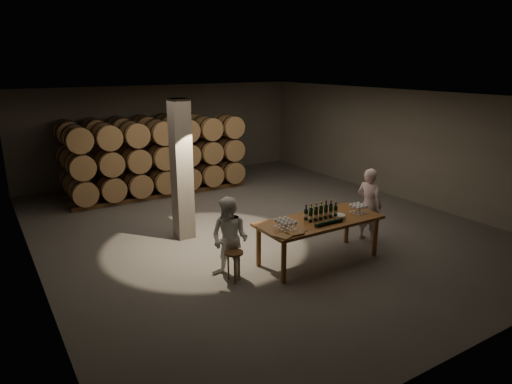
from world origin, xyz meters
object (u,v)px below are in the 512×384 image
stool (234,257)px  person_woman (230,239)px  plate (338,215)px  person_man (369,205)px  tasting_table (319,224)px  notebook_near (295,233)px  bottle_cluster (321,213)px

stool → person_woman: person_woman is taller
plate → stool: size_ratio=0.49×
person_man → stool: bearing=81.6°
stool → person_man: 3.62m
tasting_table → notebook_near: notebook_near is taller
bottle_cluster → stool: (-1.99, 0.08, -0.53)m
person_woman → person_man: bearing=58.4°
stool → person_man: (3.60, 0.16, 0.36)m
plate → stool: 2.45m
stool → person_man: person_man is taller
plate → person_man: 1.23m
plate → notebook_near: (-1.39, -0.37, 0.01)m
notebook_near → person_man: person_man is taller
bottle_cluster → tasting_table: bearing=-146.8°
person_man → plate: bearing=93.2°
person_man → notebook_near: bearing=93.6°
stool → person_woman: 0.35m
tasting_table → person_man: (1.69, 0.29, 0.05)m
notebook_near → stool: size_ratio=0.47×
tasting_table → person_woman: 1.93m
notebook_near → stool: 1.22m
notebook_near → stool: (-1.01, 0.52, -0.43)m
stool → person_man: bearing=2.5°
tasting_table → stool: size_ratio=4.41×
plate → notebook_near: notebook_near is taller
person_woman → plate: bearing=51.2°
tasting_table → bottle_cluster: (0.07, 0.05, 0.22)m
plate → person_woman: person_woman is taller
notebook_near → plate: bearing=19.6°
tasting_table → plate: plate is taller
stool → person_woman: bearing=86.6°
person_man → person_woman: 3.59m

